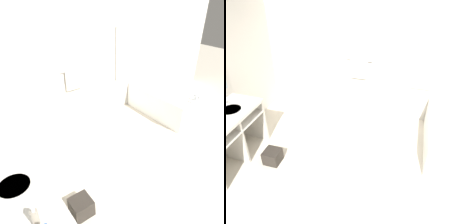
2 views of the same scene
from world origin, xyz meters
TOP-DOWN VIEW (x-y plane):
  - ground_plane at (0.00, 0.00)m, footprint 16.00×16.00m
  - wall_back_with_blinds at (0.05, 2.23)m, footprint 7.40×0.13m
  - vanity_counter at (-1.89, 0.16)m, footprint 0.60×1.24m
  - bathtub at (1.56, 1.41)m, footprint 0.94×1.56m
  - soap_dispenser at (-1.85, -0.17)m, footprint 0.06×0.06m
  - waste_bin at (-1.26, 0.27)m, footprint 0.25×0.25m

SIDE VIEW (x-z plane):
  - ground_plane at x=0.00m, z-range 0.00..0.00m
  - waste_bin at x=-1.26m, z-range 0.00..0.23m
  - bathtub at x=1.56m, z-range -0.03..0.64m
  - vanity_counter at x=-1.89m, z-range 0.19..1.05m
  - soap_dispenser at x=-1.85m, z-range 0.85..1.04m
  - wall_back_with_blinds at x=0.05m, z-range -0.01..2.69m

